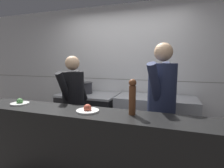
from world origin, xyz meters
name	(u,v)px	position (x,y,z in m)	size (l,w,h in m)	color
wall_back_tiled	(123,72)	(0.00, 1.54, 1.30)	(8.00, 0.06, 2.60)	white
oven_range	(88,116)	(-0.58, 1.14, 0.44)	(1.11, 0.71, 0.88)	#232326
prep_counter	(155,123)	(0.70, 1.14, 0.45)	(1.34, 0.65, 0.91)	#B7BABF
pass_counter	(91,155)	(0.13, -0.21, 0.48)	(2.97, 0.45, 0.97)	black
stock_pot	(84,87)	(-0.68, 1.18, 1.00)	(0.33, 0.33, 0.22)	#2D2D33
mixing_bowl_steel	(153,94)	(0.66, 1.15, 0.95)	(0.23, 0.23, 0.09)	#B7BABF
plated_dish_main	(20,103)	(-0.86, -0.19, 0.99)	(0.22, 0.22, 0.08)	white
plated_dish_appetiser	(88,110)	(0.10, -0.21, 1.00)	(0.25, 0.25, 0.09)	white
pepper_mill	(132,96)	(0.57, -0.15, 1.17)	(0.08, 0.08, 0.37)	brown
chef_head_cook	(74,103)	(-0.44, 0.39, 0.89)	(0.36, 0.70, 1.59)	black
chef_sous	(161,104)	(0.83, 0.42, 0.97)	(0.45, 0.75, 1.75)	black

